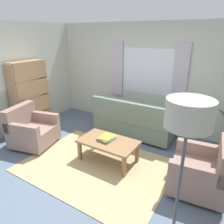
# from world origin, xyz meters

# --- Properties ---
(ground_plane) EXTENTS (6.24, 6.24, 0.00)m
(ground_plane) POSITION_xyz_m (0.00, 0.00, 0.00)
(ground_plane) COLOR slate
(wall_back) EXTENTS (5.32, 0.12, 2.60)m
(wall_back) POSITION_xyz_m (0.00, 2.26, 1.30)
(wall_back) COLOR beige
(wall_back) RESTS_ON ground_plane
(wall_left) EXTENTS (0.12, 4.40, 2.60)m
(wall_left) POSITION_xyz_m (-2.66, 0.00, 1.30)
(wall_left) COLOR beige
(wall_left) RESTS_ON ground_plane
(window_with_curtains) EXTENTS (1.98, 0.07, 1.40)m
(window_with_curtains) POSITION_xyz_m (0.00, 2.18, 1.45)
(window_with_curtains) COLOR white
(area_rug) EXTENTS (2.64, 1.95, 0.01)m
(area_rug) POSITION_xyz_m (0.00, 0.00, 0.01)
(area_rug) COLOR tan
(area_rug) RESTS_ON ground_plane
(couch) EXTENTS (1.90, 0.82, 0.92)m
(couch) POSITION_xyz_m (-0.00, 1.53, 0.37)
(couch) COLOR slate
(couch) RESTS_ON ground_plane
(armchair_left) EXTENTS (1.00, 1.01, 0.88)m
(armchair_left) POSITION_xyz_m (-1.68, -0.07, 0.35)
(armchair_left) COLOR gray
(armchair_left) RESTS_ON ground_plane
(armchair_right) EXTENTS (0.90, 0.92, 0.88)m
(armchair_right) POSITION_xyz_m (1.77, 0.36, 0.35)
(armchair_right) COLOR gray
(armchair_right) RESTS_ON ground_plane
(coffee_table) EXTENTS (1.10, 0.64, 0.44)m
(coffee_table) POSITION_xyz_m (0.09, 0.27, 0.38)
(coffee_table) COLOR olive
(coffee_table) RESTS_ON ground_plane
(book_stack_on_table) EXTENTS (0.30, 0.35, 0.07)m
(book_stack_on_table) POSITION_xyz_m (0.04, 0.30, 0.47)
(book_stack_on_table) COLOR #5B8E93
(book_stack_on_table) RESTS_ON coffee_table
(bookshelf) EXTENTS (0.30, 0.94, 1.72)m
(bookshelf) POSITION_xyz_m (-2.35, 0.53, 0.77)
(bookshelf) COLOR #A87F56
(bookshelf) RESTS_ON ground_plane
(standing_lamp) EXTENTS (0.39, 0.39, 1.86)m
(standing_lamp) POSITION_xyz_m (1.70, -0.99, 1.60)
(standing_lamp) COLOR #4C4C51
(standing_lamp) RESTS_ON ground_plane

